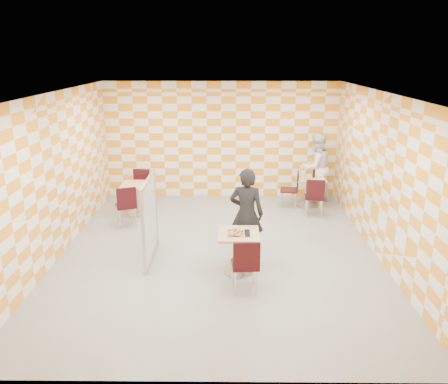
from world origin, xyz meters
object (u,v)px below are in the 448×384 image
second_table (310,187)px  man_white (316,168)px  empty_table (137,194)px  chair_empty_far (140,185)px  chair_main_front (246,262)px  soda_bottle (314,173)px  man_dark (246,214)px  chair_second_side (293,187)px  chair_empty_near (126,203)px  sport_bottle (303,173)px  main_table (239,246)px  partition (150,219)px  chair_second_front (315,195)px

second_table → man_white: 0.60m
empty_table → chair_empty_far: size_ratio=0.81×
second_table → chair_main_front: bearing=-112.7°
chair_empty_far → soda_bottle: (4.28, 0.02, 0.31)m
man_dark → man_white: man_white is taller
chair_second_side → man_dark: man_dark is taller
chair_main_front → chair_empty_near: same height
man_white → sport_bottle: bearing=16.5°
man_white → soda_bottle: bearing=48.8°
main_table → man_white: man_white is taller
partition → sport_bottle: size_ratio=7.75×
main_table → soda_bottle: soda_bottle is taller
sport_bottle → empty_table: bearing=-170.3°
chair_second_side → chair_empty_far: 3.77m
soda_bottle → sport_bottle: bearing=163.1°
main_table → partition: (-1.61, 0.55, 0.28)m
partition → chair_main_front: bearing=-35.9°
main_table → second_table: bearing=62.2°
chair_empty_far → chair_second_side: bearing=-1.3°
main_table → chair_main_front: (0.10, -0.68, 0.04)m
empty_table → chair_second_side: size_ratio=0.81×
chair_main_front → partition: (-1.70, 1.23, 0.25)m
chair_main_front → chair_empty_near: (-2.50, 2.79, 0.00)m
chair_second_front → soda_bottle: bearing=82.4°
chair_main_front → empty_table: bearing=124.1°
main_table → soda_bottle: (1.92, 3.49, 0.34)m
second_table → chair_second_front: chair_second_front is taller
soda_bottle → chair_main_front: bearing=-113.6°
chair_second_front → chair_empty_far: 4.24m
main_table → chair_main_front: bearing=-81.9°
chair_second_side → soda_bottle: 0.60m
second_table → man_dark: bearing=-120.5°
second_table → chair_empty_far: size_ratio=0.81×
sport_bottle → soda_bottle: 0.26m
main_table → chair_empty_far: bearing=124.1°
man_white → second_table: bearing=39.1°
man_dark → soda_bottle: man_dark is taller
empty_table → partition: partition is taller
second_table → chair_second_front: (-0.01, -0.72, 0.04)m
empty_table → chair_second_front: size_ratio=0.81×
chair_empty_far → man_white: (4.39, 0.41, 0.35)m
partition → soda_bottle: (3.53, 2.94, 0.06)m
empty_table → chair_empty_near: 0.77m
man_dark → chair_empty_near: bearing=-19.0°
empty_table → sport_bottle: sport_bottle is taller
chair_second_front → chair_second_side: bearing=122.9°
chair_second_front → soda_bottle: size_ratio=4.02×
man_white → chair_empty_near: bearing=-3.0°
main_table → second_table: size_ratio=1.00×
chair_empty_far → soda_bottle: 4.29m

